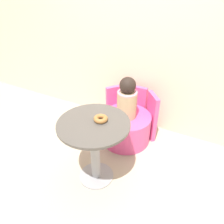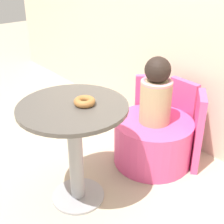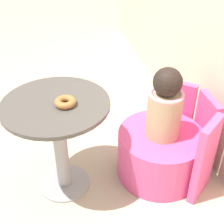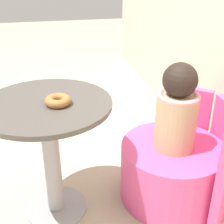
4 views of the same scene
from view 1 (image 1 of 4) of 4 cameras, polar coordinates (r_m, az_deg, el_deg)
ground_plane at (r=2.39m, az=-3.20°, el=-16.44°), size 12.00×12.00×0.00m
back_wall at (r=2.65m, az=9.08°, el=19.37°), size 6.00×0.06×2.40m
round_table at (r=2.04m, az=-4.61°, el=-7.24°), size 0.66×0.66×0.69m
tub_chair at (r=2.71m, az=3.64°, el=-4.13°), size 0.60×0.60×0.36m
booth_backrest at (r=2.83m, az=5.80°, el=0.54°), size 0.70×0.25×0.60m
child_figure at (r=2.48m, az=3.97°, el=3.44°), size 0.23×0.23×0.50m
donut at (r=1.93m, az=-2.98°, el=-1.77°), size 0.13×0.13×0.04m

